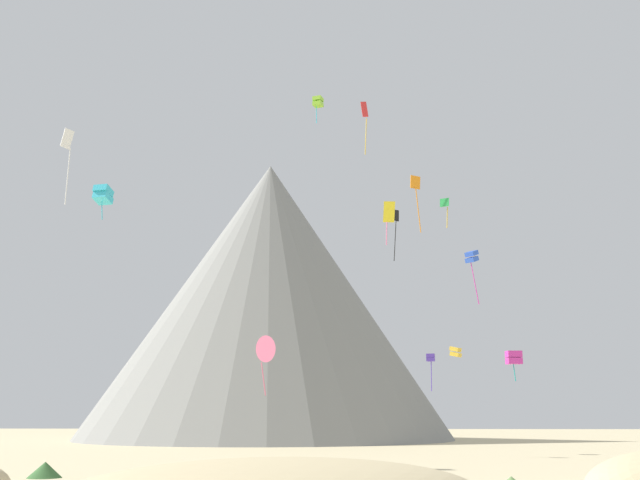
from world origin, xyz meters
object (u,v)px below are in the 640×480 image
(bush_far_left, at_px, (45,470))
(kite_black_mid, at_px, (395,222))
(rock_massif, at_px, (280,311))
(kite_cyan_mid, at_px, (103,195))
(kite_blue_mid, at_px, (472,257))
(kite_orange_mid, at_px, (416,189))
(kite_green_mid, at_px, (445,206))
(kite_gold_low, at_px, (456,352))
(kite_rainbow_low, at_px, (266,350))
(kite_red_high, at_px, (365,118))
(kite_white_mid, at_px, (67,150))
(kite_lime_high, at_px, (318,102))
(kite_indigo_low, at_px, (431,358))
(kite_yellow_mid, at_px, (389,215))
(kite_magenta_low, at_px, (514,358))

(bush_far_left, distance_m, kite_black_mid, 41.75)
(rock_massif, xyz_separation_m, kite_black_mid, (17.97, -54.06, 1.56))
(rock_massif, bearing_deg, kite_cyan_mid, -97.04)
(bush_far_left, relative_size, kite_blue_mid, 0.41)
(kite_orange_mid, bearing_deg, kite_green_mid, -134.70)
(kite_gold_low, bearing_deg, kite_black_mid, -9.58)
(kite_blue_mid, height_order, kite_green_mid, kite_green_mid)
(kite_rainbow_low, bearing_deg, kite_gold_low, -88.19)
(kite_cyan_mid, xyz_separation_m, kite_red_high, (23.24, 4.81, 8.75))
(kite_white_mid, relative_size, kite_lime_high, 1.89)
(bush_far_left, distance_m, kite_rainbow_low, 17.01)
(kite_indigo_low, bearing_deg, kite_blue_mid, 141.31)
(kite_rainbow_low, height_order, kite_red_high, kite_red_high)
(kite_white_mid, relative_size, kite_black_mid, 1.09)
(kite_black_mid, bearing_deg, bush_far_left, 70.32)
(kite_yellow_mid, relative_size, kite_orange_mid, 0.61)
(kite_indigo_low, height_order, kite_rainbow_low, kite_indigo_low)
(bush_far_left, height_order, kite_green_mid, kite_green_mid)
(kite_red_high, height_order, kite_black_mid, kite_red_high)
(kite_green_mid, distance_m, kite_orange_mid, 3.57)
(kite_cyan_mid, xyz_separation_m, kite_orange_mid, (27.66, 1.88, 0.59))
(rock_massif, xyz_separation_m, kite_cyan_mid, (-8.28, -67.00, 1.03))
(kite_black_mid, bearing_deg, kite_indigo_low, -127.46)
(rock_massif, height_order, kite_cyan_mid, rock_massif)
(kite_blue_mid, bearing_deg, kite_rainbow_low, -96.10)
(kite_lime_high, relative_size, kite_black_mid, 0.58)
(kite_rainbow_low, bearing_deg, kite_white_mid, 49.42)
(kite_magenta_low, height_order, kite_lime_high, kite_lime_high)
(kite_red_high, distance_m, kite_lime_high, 14.47)
(kite_red_high, bearing_deg, kite_orange_mid, -2.78)
(kite_cyan_mid, bearing_deg, kite_red_high, -157.67)
(kite_white_mid, height_order, kite_lime_high, kite_lime_high)
(kite_indigo_low, height_order, kite_black_mid, kite_black_mid)
(rock_massif, bearing_deg, kite_red_high, -76.48)
(kite_orange_mid, bearing_deg, kite_white_mid, 31.87)
(kite_green_mid, bearing_deg, kite_indigo_low, 157.97)
(kite_magenta_low, xyz_separation_m, kite_white_mid, (-36.47, -20.42, 14.17))
(bush_far_left, xyz_separation_m, kite_cyan_mid, (-1.99, 12.12, 22.40))
(kite_white_mid, relative_size, kite_orange_mid, 1.15)
(kite_yellow_mid, xyz_separation_m, kite_blue_mid, (8.86, 20.79, 1.26))
(rock_massif, relative_size, kite_gold_low, 46.83)
(kite_yellow_mid, relative_size, kite_white_mid, 0.53)
(kite_yellow_mid, bearing_deg, kite_white_mid, 57.76)
(kite_red_high, bearing_deg, kite_blue_mid, 58.05)
(bush_far_left, height_order, kite_white_mid, kite_white_mid)
(bush_far_left, height_order, kite_cyan_mid, kite_cyan_mid)
(rock_massif, distance_m, kite_cyan_mid, 67.52)
(kite_cyan_mid, relative_size, kite_lime_high, 0.97)
(kite_lime_high, bearing_deg, kite_red_high, -137.89)
(kite_indigo_low, height_order, kite_orange_mid, kite_orange_mid)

